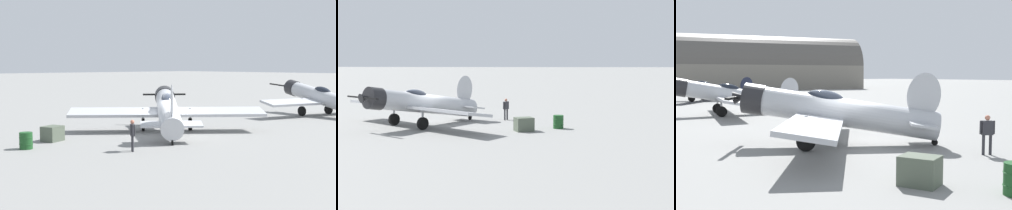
% 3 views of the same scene
% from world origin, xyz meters
% --- Properties ---
extents(ground_plane, '(400.00, 400.00, 0.00)m').
position_xyz_m(ground_plane, '(0.00, 0.00, 0.00)').
color(ground_plane, gray).
extents(airplane_foreground, '(10.88, 9.61, 3.35)m').
position_xyz_m(airplane_foreground, '(0.32, 0.39, 1.49)').
color(airplane_foreground, '#B7BABF').
rests_on(airplane_foreground, ground_plane).
extents(ground_crew_mechanic, '(0.42, 0.52, 1.58)m').
position_xyz_m(ground_crew_mechanic, '(-5.23, -3.05, 0.95)').
color(ground_crew_mechanic, '#2D2D33').
rests_on(ground_crew_mechanic, ground_plane).
extents(equipment_crate, '(1.33, 1.21, 0.85)m').
position_xyz_m(equipment_crate, '(-6.61, 2.41, 0.43)').
color(equipment_crate, '#4C5647').
rests_on(equipment_crate, ground_plane).
extents(fuel_drum, '(0.69, 0.69, 0.86)m').
position_xyz_m(fuel_drum, '(-8.81, 1.14, 0.43)').
color(fuel_drum, '#19471E').
rests_on(fuel_drum, ground_plane).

